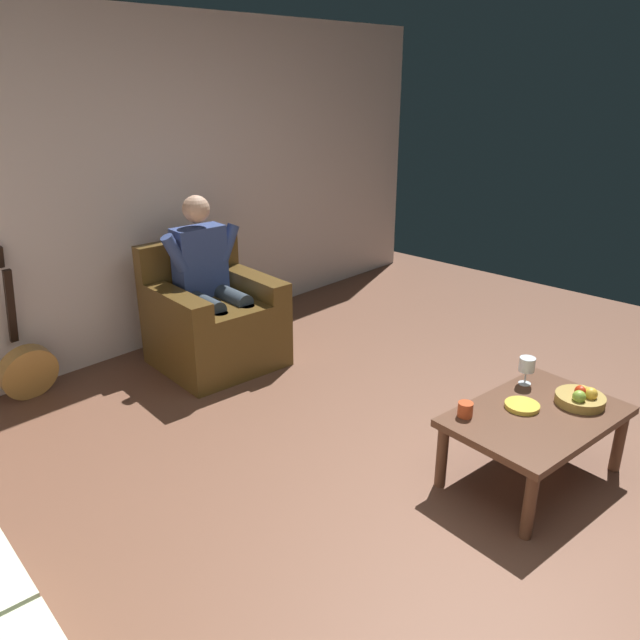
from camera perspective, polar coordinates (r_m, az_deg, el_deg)
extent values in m
plane|color=brown|center=(3.43, 14.63, -15.94)|extent=(7.29, 7.29, 0.00)
cube|color=silver|center=(4.95, -16.47, 11.37)|extent=(6.47, 0.06, 2.50)
cube|color=#543B18|center=(4.75, -9.37, -1.67)|extent=(0.90, 0.88, 0.40)
cube|color=#543B18|center=(4.61, -9.15, 0.99)|extent=(0.55, 0.72, 0.10)
cube|color=#543B18|center=(4.81, -6.30, 2.87)|extent=(0.25, 0.81, 0.24)
cube|color=#543B18|center=(4.49, -13.14, 1.06)|extent=(0.25, 0.81, 0.24)
cube|color=#543B18|center=(4.88, -11.82, 4.42)|extent=(0.83, 0.20, 0.50)
cube|color=navy|center=(4.70, -10.88, 5.25)|extent=(0.39, 0.22, 0.52)
sphere|color=tan|center=(4.61, -11.21, 9.87)|extent=(0.20, 0.20, 0.20)
cylinder|color=#2E3841|center=(4.67, -8.16, 2.11)|extent=(0.17, 0.43, 0.13)
cylinder|color=#2E3841|center=(4.60, -6.56, -1.65)|extent=(0.13, 0.13, 0.50)
cylinder|color=navy|center=(4.74, -8.38, 6.97)|extent=(0.21, 0.11, 0.29)
cylinder|color=#2E3841|center=(4.55, -10.55, 1.47)|extent=(0.17, 0.43, 0.13)
cylinder|color=#2E3841|center=(4.49, -8.95, -2.39)|extent=(0.13, 0.13, 0.50)
cylinder|color=navy|center=(4.53, -13.03, 5.95)|extent=(0.21, 0.11, 0.29)
cube|color=#513120|center=(3.50, 19.13, -8.30)|extent=(1.03, 0.74, 0.04)
cylinder|color=#513120|center=(3.84, 25.56, -9.96)|extent=(0.06, 0.06, 0.36)
cylinder|color=#513120|center=(3.18, 18.52, -15.73)|extent=(0.06, 0.06, 0.36)
cylinder|color=#513120|center=(4.04, 18.92, -7.35)|extent=(0.06, 0.06, 0.36)
cylinder|color=#513120|center=(3.42, 11.03, -12.08)|extent=(0.06, 0.06, 0.36)
cylinder|color=#AE7E3C|center=(4.63, -25.02, -4.32)|extent=(0.38, 0.17, 0.39)
cylinder|color=black|center=(4.58, -24.81, -4.29)|extent=(0.11, 0.03, 0.10)
cube|color=black|center=(4.55, -26.33, 1.10)|extent=(0.05, 0.14, 0.52)
cylinder|color=silver|center=(3.78, 18.11, -5.51)|extent=(0.07, 0.07, 0.01)
cylinder|color=silver|center=(3.76, 18.19, -4.94)|extent=(0.01, 0.01, 0.08)
cylinder|color=silver|center=(3.73, 18.32, -3.86)|extent=(0.09, 0.09, 0.08)
cylinder|color=#590C19|center=(3.74, 18.28, -4.17)|extent=(0.08, 0.08, 0.03)
cylinder|color=olive|center=(3.66, 22.58, -6.68)|extent=(0.26, 0.26, 0.05)
sphere|color=#85AE39|center=(3.58, 22.52, -6.47)|extent=(0.07, 0.07, 0.07)
sphere|color=gold|center=(3.64, 23.42, -6.19)|extent=(0.07, 0.07, 0.07)
sphere|color=gold|center=(3.64, 22.73, -6.01)|extent=(0.07, 0.07, 0.07)
sphere|color=red|center=(3.64, 22.67, -6.04)|extent=(0.07, 0.07, 0.07)
cylinder|color=gold|center=(3.52, 17.91, -7.44)|extent=(0.18, 0.18, 0.02)
cylinder|color=#B8441F|center=(3.34, 13.09, -7.94)|extent=(0.08, 0.08, 0.08)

